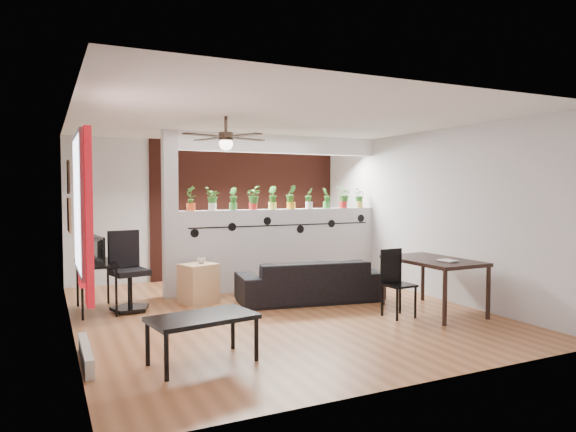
{
  "coord_description": "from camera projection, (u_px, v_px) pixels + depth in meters",
  "views": [
    {
      "loc": [
        -2.87,
        -6.46,
        1.69
      ],
      "look_at": [
        0.49,
        0.6,
        1.28
      ],
      "focal_mm": 32.0,
      "sensor_mm": 36.0,
      "label": 1
    }
  ],
  "objects": [
    {
      "name": "room_shell",
      "position": [
        275.0,
        217.0,
        7.07
      ],
      "size": [
        6.3,
        7.1,
        2.9
      ],
      "color": "brown",
      "rests_on": "ground"
    },
    {
      "name": "partition_wall",
      "position": [
        282.0,
        248.0,
        8.8
      ],
      "size": [
        3.6,
        0.18,
        1.35
      ],
      "primitive_type": "cube",
      "color": "#BCBCC1",
      "rests_on": "ground"
    },
    {
      "name": "ceiling_header",
      "position": [
        282.0,
        144.0,
        8.71
      ],
      "size": [
        3.6,
        0.18,
        0.3
      ],
      "primitive_type": "cube",
      "color": "white",
      "rests_on": "room_shell"
    },
    {
      "name": "pier_column",
      "position": [
        170.0,
        214.0,
        7.95
      ],
      "size": [
        0.22,
        0.2,
        2.6
      ],
      "primitive_type": "cube",
      "color": "#BCBCC1",
      "rests_on": "ground"
    },
    {
      "name": "brick_panel",
      "position": [
        251.0,
        209.0,
        10.1
      ],
      "size": [
        3.9,
        0.05,
        2.6
      ],
      "primitive_type": "cube",
      "color": "#A0402E",
      "rests_on": "ground"
    },
    {
      "name": "vine_decal",
      "position": [
        284.0,
        225.0,
        8.7
      ],
      "size": [
        3.31,
        0.01,
        0.3
      ],
      "color": "black",
      "rests_on": "partition_wall"
    },
    {
      "name": "window_assembly",
      "position": [
        81.0,
        208.0,
        4.88
      ],
      "size": [
        0.09,
        1.3,
        1.55
      ],
      "color": "white",
      "rests_on": "room_shell"
    },
    {
      "name": "baseboard_heater",
      "position": [
        86.0,
        354.0,
        4.97
      ],
      "size": [
        0.08,
        1.0,
        0.18
      ],
      "primitive_type": "cube",
      "color": "silver",
      "rests_on": "ground"
    },
    {
      "name": "corkboard",
      "position": [
        69.0,
        215.0,
        6.82
      ],
      "size": [
        0.03,
        0.6,
        0.45
      ],
      "primitive_type": "cube",
      "color": "#906745",
      "rests_on": "room_shell"
    },
    {
      "name": "framed_art",
      "position": [
        68.0,
        177.0,
        6.75
      ],
      "size": [
        0.03,
        0.34,
        0.44
      ],
      "color": "#8C7259",
      "rests_on": "room_shell"
    },
    {
      "name": "ceiling_fan",
      "position": [
        226.0,
        139.0,
        6.41
      ],
      "size": [
        1.19,
        1.19,
        0.43
      ],
      "color": "black",
      "rests_on": "room_shell"
    },
    {
      "name": "potted_plant_0",
      "position": [
        191.0,
        197.0,
        8.08
      ],
      "size": [
        0.25,
        0.24,
        0.4
      ],
      "color": "#E04D1A",
      "rests_on": "partition_wall"
    },
    {
      "name": "potted_plant_1",
      "position": [
        212.0,
        198.0,
        8.23
      ],
      "size": [
        0.23,
        0.24,
        0.38
      ],
      "color": "white",
      "rests_on": "partition_wall"
    },
    {
      "name": "potted_plant_2",
      "position": [
        233.0,
        198.0,
        8.38
      ],
      "size": [
        0.16,
        0.19,
        0.37
      ],
      "color": "#37802E",
      "rests_on": "partition_wall"
    },
    {
      "name": "potted_plant_3",
      "position": [
        253.0,
        197.0,
        8.53
      ],
      "size": [
        0.17,
        0.21,
        0.39
      ],
      "color": "red",
      "rests_on": "partition_wall"
    },
    {
      "name": "potted_plant_4",
      "position": [
        272.0,
        197.0,
        8.68
      ],
      "size": [
        0.18,
        0.21,
        0.4
      ],
      "color": "#E7E952",
      "rests_on": "partition_wall"
    },
    {
      "name": "potted_plant_5",
      "position": [
        291.0,
        196.0,
        8.83
      ],
      "size": [
        0.23,
        0.19,
        0.41
      ],
      "color": "orange",
      "rests_on": "partition_wall"
    },
    {
      "name": "potted_plant_6",
      "position": [
        309.0,
        197.0,
        8.98
      ],
      "size": [
        0.21,
        0.19,
        0.37
      ],
      "color": "silver",
      "rests_on": "partition_wall"
    },
    {
      "name": "potted_plant_7",
      "position": [
        326.0,
        197.0,
        9.14
      ],
      "size": [
        0.17,
        0.14,
        0.36
      ],
      "color": "green",
      "rests_on": "partition_wall"
    },
    {
      "name": "potted_plant_8",
      "position": [
        343.0,
        196.0,
        9.29
      ],
      "size": [
        0.24,
        0.22,
        0.39
      ],
      "color": "red",
      "rests_on": "partition_wall"
    },
    {
      "name": "potted_plant_9",
      "position": [
        360.0,
        197.0,
        9.44
      ],
      "size": [
        0.17,
        0.19,
        0.36
      ],
      "color": "gold",
      "rests_on": "partition_wall"
    },
    {
      "name": "sofa",
      "position": [
        309.0,
        281.0,
        7.75
      ],
      "size": [
        2.15,
        1.13,
        0.6
      ],
      "primitive_type": "imported",
      "rotation": [
        0.0,
        0.0,
        2.98
      ],
      "color": "black",
      "rests_on": "ground"
    },
    {
      "name": "cube_shelf",
      "position": [
        198.0,
        283.0,
        7.61
      ],
      "size": [
        0.6,
        0.56,
        0.59
      ],
      "primitive_type": "cube",
      "rotation": [
        0.0,
        0.0,
        0.35
      ],
      "color": "tan",
      "rests_on": "ground"
    },
    {
      "name": "cup",
      "position": [
        202.0,
        260.0,
        7.61
      ],
      "size": [
        0.14,
        0.14,
        0.09
      ],
      "primitive_type": "imported",
      "rotation": [
        0.0,
        0.0,
        -0.22
      ],
      "color": "gray",
      "rests_on": "cube_shelf"
    },
    {
      "name": "computer_desk",
      "position": [
        96.0,
        267.0,
        7.06
      ],
      "size": [
        0.51,
        0.96,
        0.69
      ],
      "color": "black",
      "rests_on": "ground"
    },
    {
      "name": "monitor",
      "position": [
        94.0,
        254.0,
        7.19
      ],
      "size": [
        0.34,
        0.1,
        0.19
      ],
      "primitive_type": "imported",
      "rotation": [
        0.0,
        0.0,
        1.71
      ],
      "color": "black",
      "rests_on": "computer_desk"
    },
    {
      "name": "office_chair",
      "position": [
        128.0,
        276.0,
        7.13
      ],
      "size": [
        0.57,
        0.57,
        1.09
      ],
      "color": "black",
      "rests_on": "ground"
    },
    {
      "name": "dining_table",
      "position": [
        433.0,
        265.0,
        7.04
      ],
      "size": [
        0.82,
        1.35,
        0.73
      ],
      "color": "black",
      "rests_on": "ground"
    },
    {
      "name": "book",
      "position": [
        443.0,
        261.0,
        6.73
      ],
      "size": [
        0.18,
        0.24,
        0.02
      ],
      "primitive_type": "imported",
      "rotation": [
        0.0,
        0.0,
        0.01
      ],
      "color": "gray",
      "rests_on": "dining_table"
    },
    {
      "name": "folding_chair",
      "position": [
        395.0,
        277.0,
        6.83
      ],
      "size": [
        0.38,
        0.38,
        0.89
      ],
      "color": "black",
      "rests_on": "ground"
    },
    {
      "name": "coffee_table",
      "position": [
        203.0,
        321.0,
        4.96
      ],
      "size": [
        1.08,
        0.72,
        0.47
      ],
      "color": "black",
      "rests_on": "ground"
    }
  ]
}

